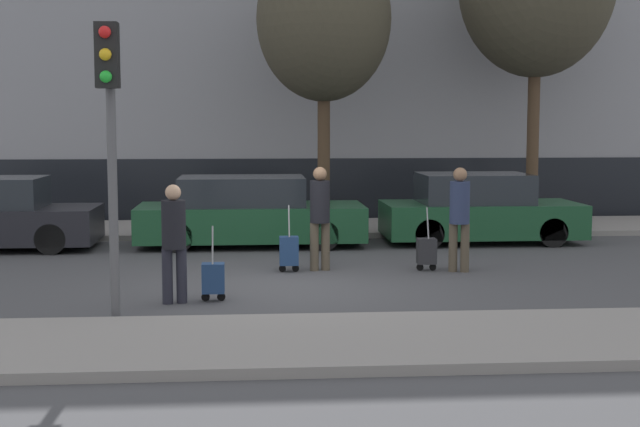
% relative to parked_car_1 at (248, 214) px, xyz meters
% --- Properties ---
extents(ground_plane, '(80.00, 80.00, 0.00)m').
position_rel_parked_car_1_xyz_m(ground_plane, '(0.50, -4.62, -0.67)').
color(ground_plane, '#424244').
extents(sidewalk_near, '(28.00, 2.50, 0.12)m').
position_rel_parked_car_1_xyz_m(sidewalk_near, '(0.50, -8.37, -0.61)').
color(sidewalk_near, gray).
rests_on(sidewalk_near, ground_plane).
extents(sidewalk_far, '(28.00, 3.00, 0.12)m').
position_rel_parked_car_1_xyz_m(sidewalk_far, '(0.50, 2.38, -0.61)').
color(sidewalk_far, gray).
rests_on(sidewalk_far, ground_plane).
extents(building_facade, '(28.00, 2.39, 11.51)m').
position_rel_parked_car_1_xyz_m(building_facade, '(0.50, 5.75, 5.07)').
color(building_facade, gray).
rests_on(building_facade, ground_plane).
extents(parked_car_1, '(4.63, 1.88, 1.43)m').
position_rel_parked_car_1_xyz_m(parked_car_1, '(0.00, 0.00, 0.00)').
color(parked_car_1, '#194728').
rests_on(parked_car_1, ground_plane).
extents(parked_car_2, '(4.12, 1.87, 1.46)m').
position_rel_parked_car_1_xyz_m(parked_car_2, '(4.86, 0.13, 0.01)').
color(parked_car_2, '#194728').
rests_on(parked_car_2, ground_plane).
extents(pedestrian_left, '(0.35, 0.34, 1.69)m').
position_rel_parked_car_1_xyz_m(pedestrian_left, '(-1.04, -5.77, 0.29)').
color(pedestrian_left, '#23232D').
rests_on(pedestrian_left, ground_plane).
extents(trolley_left, '(0.34, 0.29, 1.09)m').
position_rel_parked_car_1_xyz_m(trolley_left, '(-0.50, -5.65, -0.34)').
color(trolley_left, navy).
rests_on(trolley_left, ground_plane).
extents(pedestrian_center, '(0.35, 0.34, 1.79)m').
position_rel_parked_car_1_xyz_m(pedestrian_center, '(1.22, -3.17, 0.35)').
color(pedestrian_center, '#4C4233').
rests_on(pedestrian_center, ground_plane).
extents(trolley_center, '(0.34, 0.29, 1.15)m').
position_rel_parked_car_1_xyz_m(trolley_center, '(0.69, -3.28, -0.30)').
color(trolley_center, navy).
rests_on(trolley_center, ground_plane).
extents(pedestrian_right, '(0.34, 0.34, 1.78)m').
position_rel_parked_car_1_xyz_m(pedestrian_right, '(3.58, -3.49, 0.35)').
color(pedestrian_right, '#4C4233').
rests_on(pedestrian_right, ground_plane).
extents(trolley_right, '(0.34, 0.29, 1.10)m').
position_rel_parked_car_1_xyz_m(trolley_right, '(3.05, -3.34, -0.33)').
color(trolley_right, '#262628').
rests_on(trolley_right, ground_plane).
extents(traffic_light, '(0.28, 0.47, 3.77)m').
position_rel_parked_car_1_xyz_m(traffic_light, '(-1.71, -6.98, 2.02)').
color(traffic_light, '#515154').
rests_on(traffic_light, ground_plane).
extents(parked_bicycle, '(1.77, 0.06, 0.96)m').
position_rel_parked_car_1_xyz_m(parked_bicycle, '(5.55, 2.57, -0.17)').
color(parked_bicycle, black).
rests_on(parked_bicycle, sidewalk_far).
extents(bare_tree_near_crossing, '(2.99, 2.99, 6.53)m').
position_rel_parked_car_1_xyz_m(bare_tree_near_crossing, '(1.70, 1.72, 4.13)').
color(bare_tree_near_crossing, '#4C3826').
rests_on(bare_tree_near_crossing, sidewalk_far).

